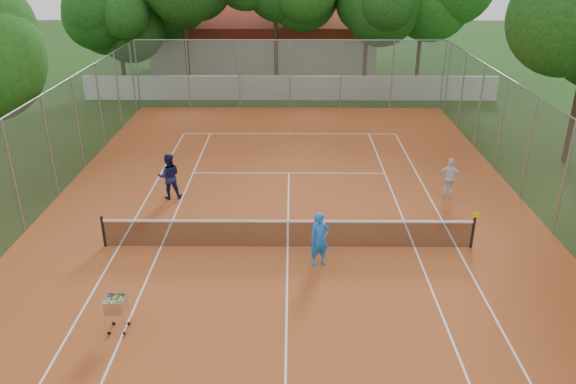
{
  "coord_description": "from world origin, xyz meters",
  "views": [
    {
      "loc": [
        0.13,
        -15.94,
        9.0
      ],
      "look_at": [
        0.0,
        1.5,
        1.3
      ],
      "focal_mm": 35.0,
      "sensor_mm": 36.0,
      "label": 1
    }
  ],
  "objects_px": {
    "player_far_left": "(169,176)",
    "ball_hopper": "(117,313)",
    "player_near": "(320,239)",
    "clubhouse": "(265,40)",
    "player_far_right": "(450,178)",
    "tennis_net": "(288,233)"
  },
  "relations": [
    {
      "from": "tennis_net",
      "to": "player_far_left",
      "type": "relative_size",
      "value": 6.65
    },
    {
      "from": "player_far_right",
      "to": "ball_hopper",
      "type": "bearing_deg",
      "value": 51.3
    },
    {
      "from": "ball_hopper",
      "to": "tennis_net",
      "type": "bearing_deg",
      "value": 40.4
    },
    {
      "from": "player_far_left",
      "to": "player_far_right",
      "type": "xyz_separation_m",
      "value": [
        10.74,
        0.14,
        -0.1
      ]
    },
    {
      "from": "player_far_left",
      "to": "tennis_net",
      "type": "bearing_deg",
      "value": 127.27
    },
    {
      "from": "clubhouse",
      "to": "player_far_left",
      "type": "height_order",
      "value": "clubhouse"
    },
    {
      "from": "player_near",
      "to": "player_far_right",
      "type": "distance_m",
      "value": 7.25
    },
    {
      "from": "tennis_net",
      "to": "player_far_left",
      "type": "bearing_deg",
      "value": 139.93
    },
    {
      "from": "player_near",
      "to": "ball_hopper",
      "type": "bearing_deg",
      "value": -169.42
    },
    {
      "from": "tennis_net",
      "to": "player_near",
      "type": "bearing_deg",
      "value": -47.73
    },
    {
      "from": "clubhouse",
      "to": "player_far_left",
      "type": "distance_m",
      "value": 25.33
    },
    {
      "from": "player_near",
      "to": "player_far_left",
      "type": "height_order",
      "value": "player_far_left"
    },
    {
      "from": "tennis_net",
      "to": "ball_hopper",
      "type": "xyz_separation_m",
      "value": [
        -4.25,
        -4.35,
        0.04
      ]
    },
    {
      "from": "player_far_left",
      "to": "player_far_right",
      "type": "relative_size",
      "value": 1.13
    },
    {
      "from": "tennis_net",
      "to": "player_far_left",
      "type": "height_order",
      "value": "player_far_left"
    },
    {
      "from": "tennis_net",
      "to": "player_far_right",
      "type": "xyz_separation_m",
      "value": [
        6.18,
        3.98,
        0.3
      ]
    },
    {
      "from": "player_far_right",
      "to": "tennis_net",
      "type": "bearing_deg",
      "value": 45.48
    },
    {
      "from": "player_far_left",
      "to": "player_far_right",
      "type": "height_order",
      "value": "player_far_left"
    },
    {
      "from": "tennis_net",
      "to": "player_far_right",
      "type": "distance_m",
      "value": 7.36
    },
    {
      "from": "clubhouse",
      "to": "player_far_right",
      "type": "bearing_deg",
      "value": -71.89
    },
    {
      "from": "clubhouse",
      "to": "player_near",
      "type": "distance_m",
      "value": 30.24
    },
    {
      "from": "player_far_left",
      "to": "ball_hopper",
      "type": "xyz_separation_m",
      "value": [
        0.31,
        -8.18,
        -0.36
      ]
    }
  ]
}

